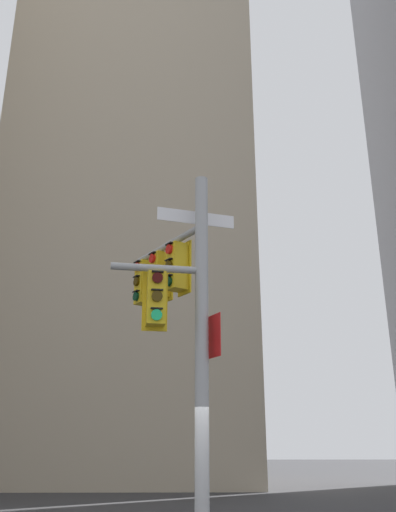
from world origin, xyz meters
TOP-DOWN VIEW (x-y plane):
  - building_mid_block at (-3.39, 20.42)m, footprint 12.95×12.95m
  - signal_pole_assembly at (-0.47, 0.53)m, footprint 2.42×2.67m

SIDE VIEW (x-z plane):
  - signal_pole_assembly at x=-0.47m, z-range 0.87..7.89m
  - building_mid_block at x=-3.39m, z-range 0.00..36.34m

